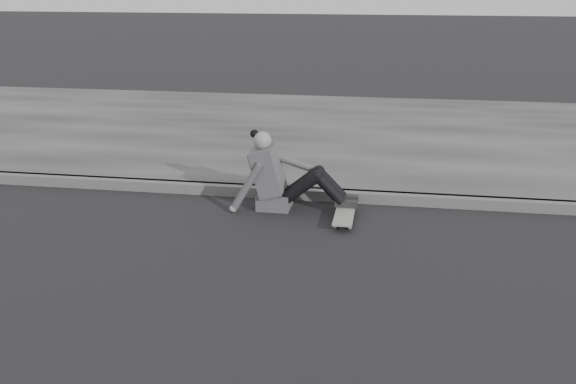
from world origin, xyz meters
The scene contains 5 objects.
ground centered at (0.00, 0.00, 0.00)m, with size 80.00×80.00×0.00m, color black.
curb centered at (0.00, 2.58, 0.06)m, with size 24.00×0.16×0.12m, color #545454.
sidewalk centered at (0.00, 5.60, 0.06)m, with size 24.00×6.00×0.12m, color #3D3D3D.
skateboard centered at (-0.64, 1.97, 0.07)m, with size 0.20×0.78×0.09m.
seated_woman centered at (-1.38, 2.22, 0.36)m, with size 1.38×0.46×0.88m.
Camera 1 is at (-0.21, -4.37, 2.45)m, focal length 40.00 mm.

